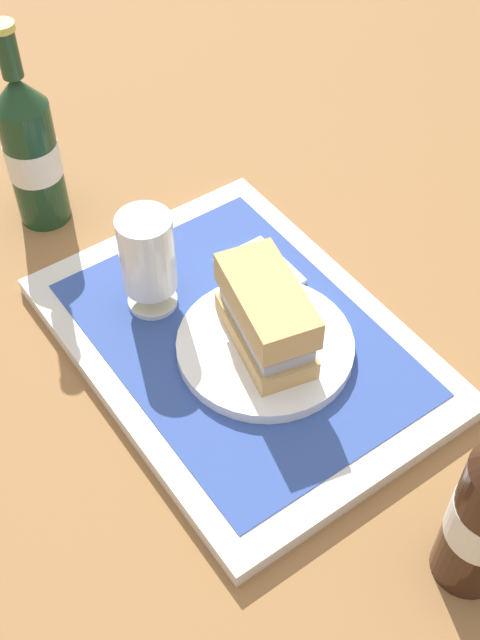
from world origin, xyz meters
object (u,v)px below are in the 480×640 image
at_px(sandwich, 265,313).
at_px(beer_glass, 148,257).
at_px(plate, 265,346).
at_px(beer_bottle, 31,149).

relative_size(sandwich, beer_glass, 1.13).
bearing_deg(plate, beer_bottle, 13.66).
height_order(sandwich, beer_bottle, beer_bottle).
distance_m(plate, beer_bottle, 0.37).
bearing_deg(beer_glass, plate, -154.44).
xyz_separation_m(plate, beer_bottle, (0.35, 0.09, 0.08)).
relative_size(sandwich, beer_bottle, 0.53).
relative_size(plate, sandwich, 1.35).
xyz_separation_m(plate, sandwich, (0.00, -0.00, 0.05)).
bearing_deg(sandwich, beer_glass, 39.59).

